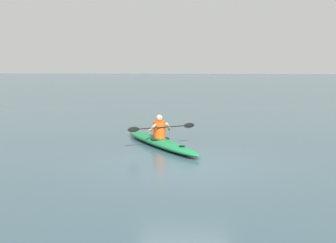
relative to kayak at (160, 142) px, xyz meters
name	(u,v)px	position (x,y,z in m)	size (l,w,h in m)	color
ground_plane	(185,166)	(-0.88, 2.79, -0.13)	(160.00, 160.00, 0.00)	#334C56
kayak	(160,142)	(0.00, 0.00, 0.00)	(3.11, 4.63, 0.26)	#19723F
kayaker	(160,128)	(0.02, -0.03, 0.45)	(2.08, 1.25, 0.77)	#E04C14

